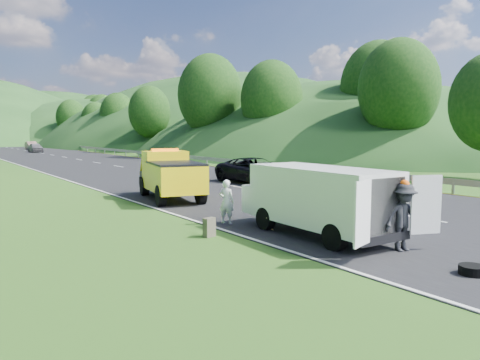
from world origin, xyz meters
TOP-DOWN VIEW (x-y plane):
  - ground at (0.00, 0.00)m, footprint 320.00×320.00m
  - road_surface at (3.00, 40.00)m, footprint 14.00×200.00m
  - guardrail at (10.30, 52.50)m, footprint 0.06×140.00m
  - tree_line_right at (23.00, 60.00)m, footprint 14.00×140.00m
  - tow_truck at (-2.23, 7.32)m, footprint 3.10×5.66m
  - white_van at (-1.99, -1.92)m, footprint 3.19×5.90m
  - woman at (-3.26, 1.07)m, footprint 0.63×0.67m
  - child at (-2.72, -0.60)m, footprint 0.54×0.54m
  - worker at (-1.47, -4.57)m, footprint 1.26×0.88m
  - suitcase at (-4.73, -0.23)m, footprint 0.39×0.27m
  - spare_tire at (-1.95, -6.70)m, footprint 0.58×0.58m
  - passing_suv at (4.91, 10.41)m, footprint 2.73×5.56m
  - dist_car_a at (2.90, 61.49)m, footprint 1.63×4.04m
  - dist_car_b at (4.45, 72.23)m, footprint 1.45×4.17m

SIDE VIEW (x-z plane):
  - ground at x=0.00m, z-range 0.00..0.00m
  - guardrail at x=10.30m, z-range -0.76..0.76m
  - tree_line_right at x=23.00m, z-range -7.00..7.00m
  - woman at x=-3.26m, z-range -0.75..0.75m
  - child at x=-2.72m, z-range -0.44..0.44m
  - worker at x=-1.47m, z-range -0.89..0.89m
  - spare_tire at x=-1.95m, z-range -0.10..0.10m
  - passing_suv at x=4.91m, z-range -0.76..0.76m
  - dist_car_a at x=2.90m, z-range -0.69..0.69m
  - dist_car_b at x=4.45m, z-range -0.69..0.69m
  - road_surface at x=3.00m, z-range 0.00..0.02m
  - suitcase at x=-4.73m, z-range 0.00..0.58m
  - tow_truck at x=-2.23m, z-range -0.03..2.28m
  - white_van at x=-1.99m, z-range 0.13..2.20m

